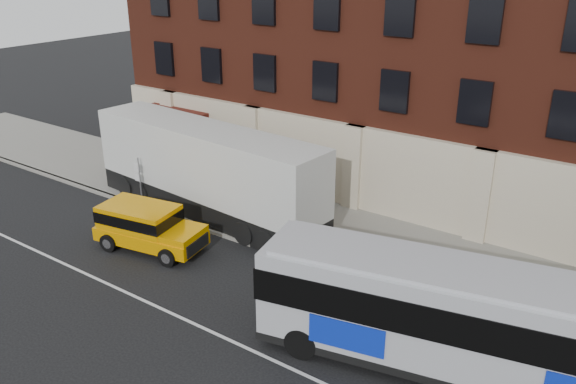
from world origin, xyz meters
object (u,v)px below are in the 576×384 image
Objects in this scene: sign_pole at (139,179)px; yellow_suv at (146,225)px; city_bus at (474,320)px; shipping_container at (207,172)px.

sign_pole is 4.42m from yellow_suv.
sign_pole is 17.40m from city_bus.
shipping_container is at bearing 22.00° from sign_pole.
sign_pole is 0.19× the size of city_bus.
city_bus is 14.55m from shipping_container.
city_bus is at bearing -0.50° from yellow_suv.
yellow_suv is at bearing -38.76° from sign_pole.
shipping_container is (-0.22, 4.05, 1.02)m from yellow_suv.
sign_pole is at bearing 170.49° from city_bus.
shipping_container is (-13.94, 4.17, 0.18)m from city_bus.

